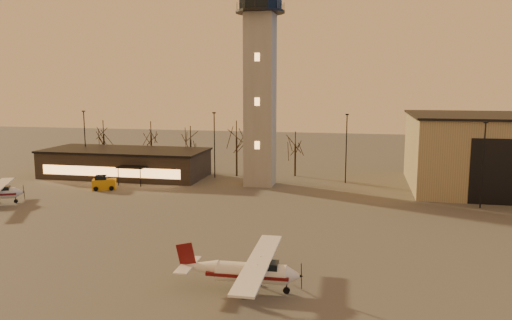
# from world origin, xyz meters

# --- Properties ---
(ground) EXTENTS (220.00, 220.00, 0.00)m
(ground) POSITION_xyz_m (0.00, 0.00, 0.00)
(ground) COLOR #44413F
(ground) RESTS_ON ground
(control_tower) EXTENTS (6.80, 6.80, 32.60)m
(control_tower) POSITION_xyz_m (0.00, 30.00, 16.33)
(control_tower) COLOR gray
(control_tower) RESTS_ON ground
(terminal) EXTENTS (25.40, 12.20, 4.30)m
(terminal) POSITION_xyz_m (-21.99, 31.98, 2.16)
(terminal) COLOR black
(terminal) RESTS_ON ground
(light_poles) EXTENTS (58.50, 12.25, 10.14)m
(light_poles) POSITION_xyz_m (0.50, 31.00, 5.41)
(light_poles) COLOR black
(light_poles) RESTS_ON ground
(tree_row) EXTENTS (37.20, 9.20, 8.80)m
(tree_row) POSITION_xyz_m (-13.70, 39.16, 5.94)
(tree_row) COLOR black
(tree_row) RESTS_ON ground
(cessna_front) EXTENTS (9.40, 11.88, 3.28)m
(cessna_front) POSITION_xyz_m (7.13, -6.79, 1.12)
(cessna_front) COLOR silver
(cessna_front) RESTS_ON ground
(service_cart) EXTENTS (3.47, 2.81, 1.95)m
(service_cart) POSITION_xyz_m (-20.37, 22.26, 0.74)
(service_cart) COLOR #C07E0B
(service_cart) RESTS_ON ground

